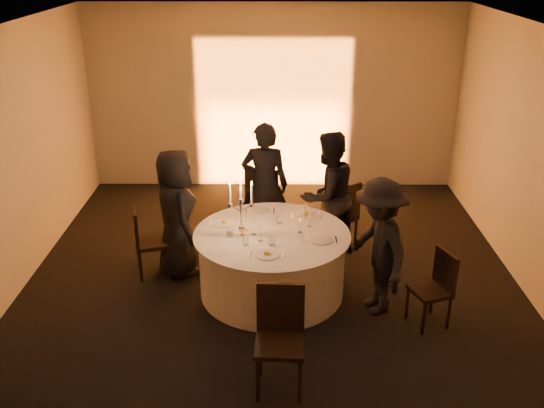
{
  "coord_description": "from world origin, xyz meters",
  "views": [
    {
      "loc": [
        0.05,
        -6.21,
        3.81
      ],
      "look_at": [
        0.0,
        0.2,
        1.05
      ],
      "focal_mm": 40.0,
      "sensor_mm": 36.0,
      "label": 1
    }
  ],
  "objects_px": {
    "guest_back_left": "(265,185)",
    "chair_left": "(145,238)",
    "banquet_table": "(272,263)",
    "chair_back_left": "(263,198)",
    "chair_front": "(280,331)",
    "guest_left": "(176,213)",
    "guest_back_right": "(327,195)",
    "chair_right": "(436,285)",
    "chair_back_right": "(341,213)",
    "guest_right": "(379,247)",
    "candelabra": "(241,215)",
    "coffee_cup": "(230,233)"
  },
  "relations": [
    {
      "from": "chair_back_left",
      "to": "guest_back_right",
      "type": "xyz_separation_m",
      "value": [
        0.85,
        -0.54,
        0.26
      ]
    },
    {
      "from": "chair_right",
      "to": "chair_back_right",
      "type": "bearing_deg",
      "value": -174.38
    },
    {
      "from": "chair_back_right",
      "to": "chair_right",
      "type": "distance_m",
      "value": 1.9
    },
    {
      "from": "chair_left",
      "to": "chair_right",
      "type": "distance_m",
      "value": 3.46
    },
    {
      "from": "chair_front",
      "to": "guest_right",
      "type": "height_order",
      "value": "guest_right"
    },
    {
      "from": "chair_back_left",
      "to": "guest_right",
      "type": "xyz_separation_m",
      "value": [
        1.3,
        -1.85,
        0.2
      ]
    },
    {
      "from": "chair_left",
      "to": "chair_back_right",
      "type": "xyz_separation_m",
      "value": [
        2.46,
        0.67,
        0.04
      ]
    },
    {
      "from": "chair_left",
      "to": "chair_back_left",
      "type": "bearing_deg",
      "value": -68.38
    },
    {
      "from": "chair_right",
      "to": "coffee_cup",
      "type": "xyz_separation_m",
      "value": [
        -2.23,
        0.56,
        0.33
      ]
    },
    {
      "from": "banquet_table",
      "to": "chair_right",
      "type": "distance_m",
      "value": 1.86
    },
    {
      "from": "chair_front",
      "to": "guest_back_left",
      "type": "distance_m",
      "value": 2.92
    },
    {
      "from": "guest_left",
      "to": "candelabra",
      "type": "relative_size",
      "value": 2.25
    },
    {
      "from": "chair_back_left",
      "to": "chair_front",
      "type": "xyz_separation_m",
      "value": [
        0.23,
        -3.11,
        -0.02
      ]
    },
    {
      "from": "guest_back_left",
      "to": "candelabra",
      "type": "distance_m",
      "value": 1.35
    },
    {
      "from": "chair_right",
      "to": "guest_back_left",
      "type": "bearing_deg",
      "value": -156.42
    },
    {
      "from": "chair_back_left",
      "to": "coffee_cup",
      "type": "bearing_deg",
      "value": 82.66
    },
    {
      "from": "chair_back_left",
      "to": "chair_front",
      "type": "distance_m",
      "value": 3.12
    },
    {
      "from": "banquet_table",
      "to": "chair_back_left",
      "type": "bearing_deg",
      "value": 95.34
    },
    {
      "from": "chair_left",
      "to": "guest_back_right",
      "type": "relative_size",
      "value": 0.53
    },
    {
      "from": "guest_left",
      "to": "guest_back_right",
      "type": "relative_size",
      "value": 0.95
    },
    {
      "from": "guest_left",
      "to": "guest_right",
      "type": "relative_size",
      "value": 1.02
    },
    {
      "from": "banquet_table",
      "to": "coffee_cup",
      "type": "relative_size",
      "value": 16.36
    },
    {
      "from": "coffee_cup",
      "to": "chair_back_left",
      "type": "bearing_deg",
      "value": 77.87
    },
    {
      "from": "chair_right",
      "to": "guest_back_right",
      "type": "xyz_separation_m",
      "value": [
        -1.05,
        1.58,
        0.37
      ]
    },
    {
      "from": "banquet_table",
      "to": "guest_back_left",
      "type": "bearing_deg",
      "value": 94.67
    },
    {
      "from": "chair_back_left",
      "to": "guest_back_right",
      "type": "bearing_deg",
      "value": 152.18
    },
    {
      "from": "guest_back_left",
      "to": "guest_back_right",
      "type": "distance_m",
      "value": 0.87
    },
    {
      "from": "chair_back_left",
      "to": "banquet_table",
      "type": "bearing_deg",
      "value": 100.12
    },
    {
      "from": "chair_right",
      "to": "chair_front",
      "type": "relative_size",
      "value": 0.84
    },
    {
      "from": "guest_left",
      "to": "chair_left",
      "type": "bearing_deg",
      "value": 79.36
    },
    {
      "from": "guest_back_right",
      "to": "chair_left",
      "type": "bearing_deg",
      "value": -22.65
    },
    {
      "from": "guest_back_right",
      "to": "candelabra",
      "type": "height_order",
      "value": "guest_back_right"
    },
    {
      "from": "chair_front",
      "to": "candelabra",
      "type": "height_order",
      "value": "candelabra"
    },
    {
      "from": "chair_back_left",
      "to": "guest_back_left",
      "type": "xyz_separation_m",
      "value": [
        0.04,
        -0.22,
        0.27
      ]
    },
    {
      "from": "chair_front",
      "to": "guest_left",
      "type": "height_order",
      "value": "guest_left"
    },
    {
      "from": "chair_back_left",
      "to": "chair_back_right",
      "type": "distance_m",
      "value": 1.13
    },
    {
      "from": "chair_right",
      "to": "guest_right",
      "type": "relative_size",
      "value": 0.54
    },
    {
      "from": "chair_front",
      "to": "guest_back_left",
      "type": "xyz_separation_m",
      "value": [
        -0.19,
        2.89,
        0.29
      ]
    },
    {
      "from": "chair_back_left",
      "to": "guest_right",
      "type": "bearing_deg",
      "value": 129.89
    },
    {
      "from": "guest_back_left",
      "to": "chair_front",
      "type": "bearing_deg",
      "value": 98.42
    },
    {
      "from": "banquet_table",
      "to": "chair_back_left",
      "type": "relative_size",
      "value": 1.73
    },
    {
      "from": "chair_left",
      "to": "chair_right",
      "type": "relative_size",
      "value": 1.06
    },
    {
      "from": "chair_back_left",
      "to": "chair_front",
      "type": "bearing_deg",
      "value": 98.92
    },
    {
      "from": "chair_back_right",
      "to": "guest_right",
      "type": "height_order",
      "value": "guest_right"
    },
    {
      "from": "chair_back_right",
      "to": "guest_left",
      "type": "distance_m",
      "value": 2.17
    },
    {
      "from": "chair_right",
      "to": "candelabra",
      "type": "height_order",
      "value": "candelabra"
    },
    {
      "from": "banquet_table",
      "to": "chair_back_right",
      "type": "relative_size",
      "value": 1.86
    },
    {
      "from": "guest_back_left",
      "to": "chair_left",
      "type": "bearing_deg",
      "value": 35.77
    },
    {
      "from": "chair_right",
      "to": "guest_back_left",
      "type": "xyz_separation_m",
      "value": [
        -1.86,
        1.9,
        0.39
      ]
    },
    {
      "from": "chair_left",
      "to": "coffee_cup",
      "type": "bearing_deg",
      "value": -129.32
    }
  ]
}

